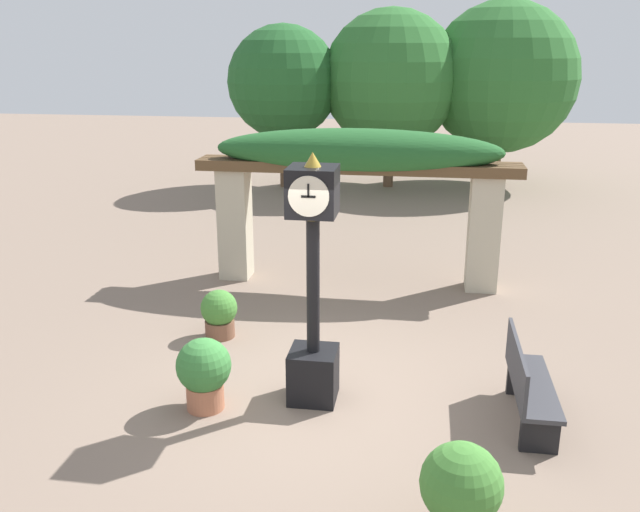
{
  "coord_description": "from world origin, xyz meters",
  "views": [
    {
      "loc": [
        1.05,
        -6.9,
        3.9
      ],
      "look_at": [
        -0.07,
        0.45,
        1.56
      ],
      "focal_mm": 38.0,
      "sensor_mm": 36.0,
      "label": 1
    }
  ],
  "objects_px": {
    "pedestal_clock": "(313,292)",
    "potted_plant_near_left": "(461,489)",
    "park_bench": "(527,384)",
    "potted_plant_far_left": "(219,313)",
    "potted_plant_near_right": "(204,371)"
  },
  "relations": [
    {
      "from": "pedestal_clock",
      "to": "potted_plant_near_left",
      "type": "distance_m",
      "value": 2.75
    },
    {
      "from": "pedestal_clock",
      "to": "potted_plant_near_right",
      "type": "xyz_separation_m",
      "value": [
        -1.16,
        -0.4,
        -0.85
      ]
    },
    {
      "from": "park_bench",
      "to": "potted_plant_near_left",
      "type": "bearing_deg",
      "value": 158.54
    },
    {
      "from": "potted_plant_near_right",
      "to": "potted_plant_far_left",
      "type": "height_order",
      "value": "potted_plant_near_right"
    },
    {
      "from": "potted_plant_near_left",
      "to": "park_bench",
      "type": "relative_size",
      "value": 0.6
    },
    {
      "from": "pedestal_clock",
      "to": "potted_plant_far_left",
      "type": "bearing_deg",
      "value": 136.13
    },
    {
      "from": "potted_plant_near_right",
      "to": "potted_plant_far_left",
      "type": "bearing_deg",
      "value": 101.99
    },
    {
      "from": "potted_plant_near_right",
      "to": "potted_plant_near_left",
      "type": "bearing_deg",
      "value": -32.74
    },
    {
      "from": "pedestal_clock",
      "to": "park_bench",
      "type": "distance_m",
      "value": 2.49
    },
    {
      "from": "potted_plant_near_right",
      "to": "park_bench",
      "type": "distance_m",
      "value": 3.5
    },
    {
      "from": "pedestal_clock",
      "to": "potted_plant_far_left",
      "type": "height_order",
      "value": "pedestal_clock"
    },
    {
      "from": "park_bench",
      "to": "pedestal_clock",
      "type": "bearing_deg",
      "value": 86.79
    },
    {
      "from": "park_bench",
      "to": "potted_plant_near_right",
      "type": "bearing_deg",
      "value": 94.36
    },
    {
      "from": "potted_plant_near_left",
      "to": "potted_plant_far_left",
      "type": "distance_m",
      "value": 4.78
    },
    {
      "from": "pedestal_clock",
      "to": "potted_plant_near_left",
      "type": "xyz_separation_m",
      "value": [
        1.54,
        -2.13,
        -0.8
      ]
    }
  ]
}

